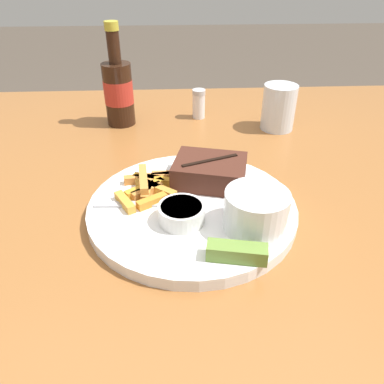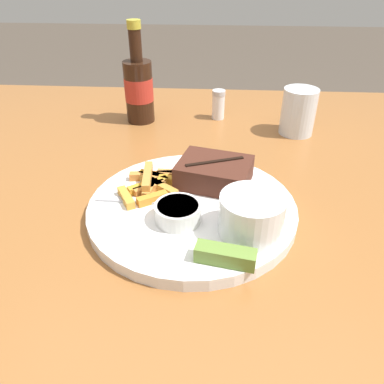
# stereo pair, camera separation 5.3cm
# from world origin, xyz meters

# --- Properties ---
(dining_table) EXTENTS (1.42, 1.15, 0.73)m
(dining_table) POSITION_xyz_m (0.00, 0.00, 0.66)
(dining_table) COLOR #935B2D
(dining_table) RESTS_ON ground_plane
(dinner_plate) EXTENTS (0.30, 0.30, 0.02)m
(dinner_plate) POSITION_xyz_m (0.00, 0.00, 0.74)
(dinner_plate) COLOR white
(dinner_plate) RESTS_ON dining_table
(steak_portion) EXTENTS (0.13, 0.11, 0.04)m
(steak_portion) POSITION_xyz_m (0.03, 0.06, 0.77)
(steak_portion) COLOR #472319
(steak_portion) RESTS_ON dinner_plate
(fries_pile) EXTENTS (0.11, 0.11, 0.02)m
(fries_pile) POSITION_xyz_m (-0.06, 0.04, 0.76)
(fries_pile) COLOR #CE8541
(fries_pile) RESTS_ON dinner_plate
(coleslaw_cup) EXTENTS (0.08, 0.08, 0.05)m
(coleslaw_cup) POSITION_xyz_m (0.08, -0.06, 0.78)
(coleslaw_cup) COLOR white
(coleslaw_cup) RESTS_ON dinner_plate
(dipping_sauce_cup) EXTENTS (0.06, 0.06, 0.02)m
(dipping_sauce_cup) POSITION_xyz_m (-0.02, -0.04, 0.76)
(dipping_sauce_cup) COLOR silver
(dipping_sauce_cup) RESTS_ON dinner_plate
(pickle_spear) EXTENTS (0.07, 0.04, 0.02)m
(pickle_spear) POSITION_xyz_m (0.05, -0.12, 0.76)
(pickle_spear) COLOR olive
(pickle_spear) RESTS_ON dinner_plate
(fork_utensil) EXTENTS (0.13, 0.02, 0.00)m
(fork_utensil) POSITION_xyz_m (-0.08, 0.00, 0.75)
(fork_utensil) COLOR #B7B7BC
(fork_utensil) RESTS_ON dinner_plate
(beer_bottle) EXTENTS (0.06, 0.06, 0.21)m
(beer_bottle) POSITION_xyz_m (-0.14, 0.34, 0.81)
(beer_bottle) COLOR black
(beer_bottle) RESTS_ON dining_table
(drinking_glass) EXTENTS (0.07, 0.07, 0.09)m
(drinking_glass) POSITION_xyz_m (0.20, 0.30, 0.78)
(drinking_glass) COLOR silver
(drinking_glass) RESTS_ON dining_table
(salt_shaker) EXTENTS (0.03, 0.03, 0.07)m
(salt_shaker) POSITION_xyz_m (0.04, 0.37, 0.76)
(salt_shaker) COLOR white
(salt_shaker) RESTS_ON dining_table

